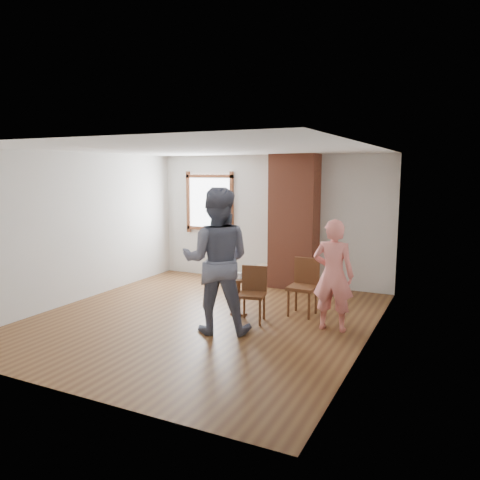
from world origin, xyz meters
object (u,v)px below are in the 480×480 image
at_px(man, 217,261).
at_px(side_table, 238,290).
at_px(stoneware_crock, 265,275).
at_px(dining_chair_left, 253,290).
at_px(person_pink, 333,275).
at_px(dining_chair_right, 304,283).

bearing_deg(man, side_table, -105.92).
bearing_deg(stoneware_crock, dining_chair_left, -71.84).
bearing_deg(side_table, man, -84.96).
bearing_deg(person_pink, stoneware_crock, -49.24).
height_order(dining_chair_left, side_table, dining_chair_left).
distance_m(dining_chair_left, side_table, 0.39).
relative_size(dining_chair_left, man, 0.41).
relative_size(dining_chair_right, side_table, 1.50).
relative_size(stoneware_crock, person_pink, 0.26).
xyz_separation_m(side_table, person_pink, (1.54, -0.07, 0.40)).
relative_size(dining_chair_left, person_pink, 0.52).
height_order(man, person_pink, man).
height_order(stoneware_crock, person_pink, person_pink).
bearing_deg(side_table, person_pink, -2.57).
distance_m(stoneware_crock, dining_chair_left, 2.25).
bearing_deg(person_pink, dining_chair_left, 2.58).
bearing_deg(side_table, stoneware_crock, 100.56).
bearing_deg(dining_chair_right, dining_chair_left, -131.28).
bearing_deg(dining_chair_left, man, -122.97).
height_order(dining_chair_right, side_table, dining_chair_right).
distance_m(dining_chair_right, side_table, 1.06).
height_order(dining_chair_left, person_pink, person_pink).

